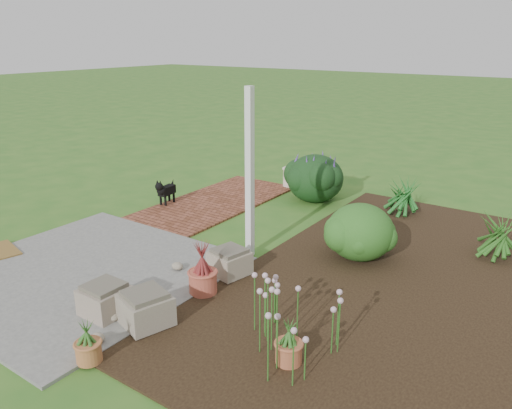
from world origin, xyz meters
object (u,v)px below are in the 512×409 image
Objects in this scene: black_dog at (165,190)px; evergreen_shrub at (360,230)px; stone_trough_near at (146,310)px; cream_ceramic_urn at (290,177)px.

evergreen_shrub reaches higher than black_dog.
stone_trough_near is at bearing -55.00° from black_dog.
evergreen_shrub is at bearing -43.03° from cream_ceramic_urn.
evergreen_shrub is at bearing 68.41° from stone_trough_near.
black_dog is (-2.86, 3.20, 0.11)m from stone_trough_near.
black_dog reaches higher than stone_trough_near.
stone_trough_near is at bearing -74.82° from cream_ceramic_urn.
cream_ceramic_urn is 0.40× the size of evergreen_shrub.
cream_ceramic_urn is at bearing 105.18° from stone_trough_near.
black_dog is at bearing 131.81° from stone_trough_near.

